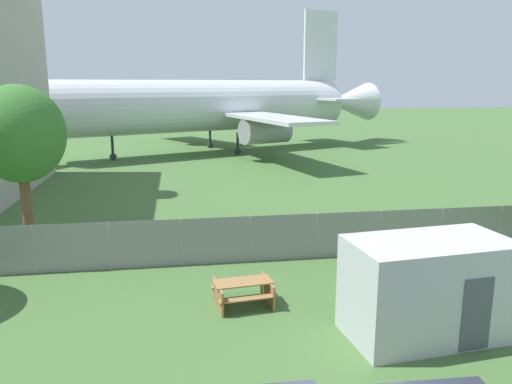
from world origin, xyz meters
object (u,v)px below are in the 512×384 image
object	(u,v)px
portable_cabin	(428,288)
picnic_bench_near_cabin	(243,290)
tree_left_of_cabin	(20,135)
airplane	(213,106)

from	to	relation	value
portable_cabin	picnic_bench_near_cabin	xyz separation A→B (m)	(-4.57, 2.52, -0.83)
portable_cabin	picnic_bench_near_cabin	bearing A→B (deg)	145.07
tree_left_of_cabin	portable_cabin	bearing A→B (deg)	-33.73
portable_cabin	picnic_bench_near_cabin	distance (m)	5.28
portable_cabin	tree_left_of_cabin	world-z (taller)	tree_left_of_cabin
airplane	tree_left_of_cabin	xyz separation A→B (m)	(-9.19, -28.85, 0.30)
airplane	tree_left_of_cabin	distance (m)	30.27
portable_cabin	tree_left_of_cabin	bearing A→B (deg)	140.26
portable_cabin	airplane	bearing A→B (deg)	88.47
picnic_bench_near_cabin	tree_left_of_cabin	world-z (taller)	tree_left_of_cabin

